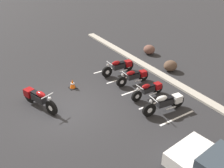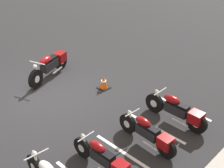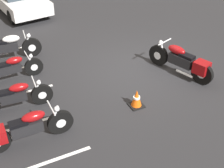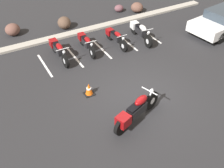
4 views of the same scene
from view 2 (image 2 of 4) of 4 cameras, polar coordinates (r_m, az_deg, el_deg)
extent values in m
plane|color=#262628|center=(11.57, -11.38, -1.82)|extent=(60.00, 60.00, 0.00)
cylinder|color=black|center=(11.92, -13.76, 0.91)|extent=(0.73, 0.36, 0.73)
cylinder|color=silver|center=(11.92, -13.76, 0.91)|extent=(0.31, 0.22, 0.28)
cylinder|color=black|center=(13.12, -9.30, 4.23)|extent=(0.73, 0.36, 0.73)
cylinder|color=silver|center=(13.12, -9.30, 4.23)|extent=(0.31, 0.22, 0.28)
cube|color=black|center=(12.47, -11.36, 3.43)|extent=(0.89, 0.56, 0.33)
ellipsoid|color=maroon|center=(12.18, -12.09, 4.25)|extent=(0.68, 0.47, 0.26)
cube|color=black|center=(12.51, -10.97, 4.69)|extent=(0.54, 0.41, 0.09)
cube|color=maroon|center=(12.99, -9.50, 4.92)|extent=(0.55, 0.52, 0.37)
cylinder|color=silver|center=(11.87, -13.55, 2.40)|extent=(0.29, 0.16, 0.59)
cylinder|color=silver|center=(11.79, -13.52, 3.77)|extent=(0.26, 0.66, 0.04)
sphere|color=silver|center=(11.73, -13.89, 3.09)|extent=(0.15, 0.15, 0.15)
cylinder|color=silver|center=(12.73, -9.94, 2.50)|extent=(0.60, 0.27, 0.08)
cylinder|color=black|center=(10.35, 7.80, -3.46)|extent=(0.12, 0.67, 0.67)
cylinder|color=silver|center=(10.35, 7.80, -3.46)|extent=(0.13, 0.25, 0.25)
cylinder|color=black|center=(9.71, 15.23, -6.91)|extent=(0.12, 0.67, 0.67)
cylinder|color=silver|center=(9.71, 15.23, -6.91)|extent=(0.13, 0.25, 0.25)
cube|color=black|center=(9.90, 11.72, -4.54)|extent=(0.28, 0.77, 0.30)
ellipsoid|color=maroon|center=(9.83, 10.90, -2.78)|extent=(0.26, 0.57, 0.24)
cube|color=black|center=(9.72, 12.68, -3.94)|extent=(0.24, 0.44, 0.08)
cube|color=maroon|center=(9.62, 15.12, -5.92)|extent=(0.36, 0.40, 0.34)
cylinder|color=silver|center=(10.15, 8.45, -2.48)|extent=(0.06, 0.26, 0.54)
cylinder|color=silver|center=(9.98, 8.84, -1.34)|extent=(0.63, 0.04, 0.04)
sphere|color=silver|center=(10.09, 8.20, -1.47)|extent=(0.14, 0.14, 0.14)
cylinder|color=silver|center=(9.87, 12.31, -6.88)|extent=(0.07, 0.56, 0.07)
cylinder|color=black|center=(9.41, 2.94, -7.21)|extent=(0.15, 0.63, 0.62)
cylinder|color=silver|center=(9.41, 2.94, -7.21)|extent=(0.13, 0.24, 0.24)
cylinder|color=black|center=(8.69, 9.90, -11.44)|extent=(0.15, 0.63, 0.62)
cylinder|color=silver|center=(8.69, 9.90, -11.44)|extent=(0.13, 0.24, 0.24)
cube|color=black|center=(8.91, 6.54, -8.69)|extent=(0.31, 0.73, 0.28)
ellipsoid|color=maroon|center=(8.85, 5.72, -6.86)|extent=(0.28, 0.54, 0.23)
cube|color=black|center=(8.72, 7.40, -8.20)|extent=(0.25, 0.43, 0.08)
cube|color=maroon|center=(8.60, 9.76, -10.44)|extent=(0.36, 0.40, 0.32)
cylinder|color=silver|center=(9.20, 3.48, -6.31)|extent=(0.07, 0.25, 0.50)
cylinder|color=silver|center=(9.02, 3.79, -5.21)|extent=(0.59, 0.07, 0.03)
sphere|color=silver|center=(9.14, 3.22, -5.27)|extent=(0.13, 0.13, 0.13)
cylinder|color=silver|center=(8.90, 7.01, -11.16)|extent=(0.10, 0.52, 0.07)
cylinder|color=black|center=(8.63, -5.40, -11.48)|extent=(0.12, 0.61, 0.60)
cylinder|color=silver|center=(8.63, -5.40, -11.48)|extent=(0.12, 0.23, 0.23)
cube|color=black|center=(8.12, -1.75, -13.21)|extent=(0.27, 0.70, 0.27)
ellipsoid|color=maroon|center=(8.05, -2.73, -11.31)|extent=(0.25, 0.52, 0.22)
cube|color=black|center=(7.92, -0.95, -12.78)|extent=(0.23, 0.41, 0.07)
cube|color=maroon|center=(7.80, 1.61, -15.18)|extent=(0.34, 0.37, 0.31)
cylinder|color=silver|center=(8.41, -4.96, -10.61)|extent=(0.06, 0.24, 0.49)
cylinder|color=silver|center=(8.22, -4.77, -9.53)|extent=(0.57, 0.04, 0.03)
sphere|color=silver|center=(8.34, -5.32, -9.55)|extent=(0.13, 0.13, 0.13)
cylinder|color=black|center=(8.23, -13.82, -14.48)|extent=(0.20, 0.70, 0.69)
cylinder|color=silver|center=(8.23, -13.82, -14.48)|extent=(0.16, 0.28, 0.26)
cylinder|color=silver|center=(7.96, -13.63, -13.60)|extent=(0.09, 0.28, 0.56)
cylinder|color=silver|center=(7.74, -13.65, -12.40)|extent=(0.65, 0.11, 0.04)
sphere|color=silver|center=(7.89, -14.05, -12.31)|extent=(0.15, 0.15, 0.15)
cube|color=black|center=(11.71, -1.52, -0.68)|extent=(0.40, 0.40, 0.03)
cone|color=#EA590F|center=(11.58, -1.53, 0.39)|extent=(0.32, 0.32, 0.53)
cylinder|color=white|center=(11.57, -1.54, 0.50)|extent=(0.20, 0.20, 0.06)
cube|color=white|center=(10.86, 12.89, -4.32)|extent=(0.10, 2.10, 0.00)
cube|color=white|center=(9.81, 8.11, -8.00)|extent=(0.10, 2.10, 0.00)
cube|color=white|center=(8.89, 2.16, -12.43)|extent=(0.10, 2.10, 0.00)
camera|label=1|loc=(13.01, -73.00, 16.16)|focal=42.00mm
camera|label=3|loc=(13.51, 32.28, 24.01)|focal=50.00mm
camera|label=4|loc=(17.90, -13.50, 32.52)|focal=42.00mm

